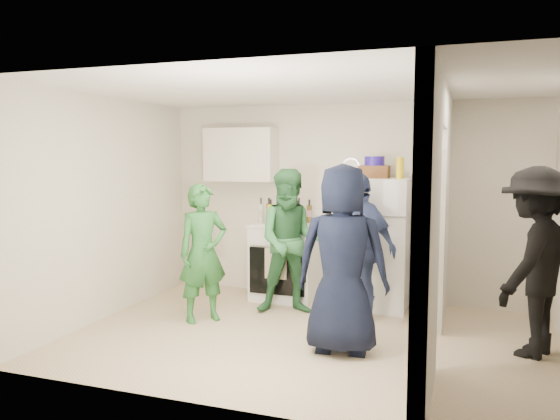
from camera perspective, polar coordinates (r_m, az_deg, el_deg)
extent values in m
plane|color=beige|center=(5.69, 3.14, -13.17)|extent=(4.80, 4.80, 0.00)
plane|color=silver|center=(7.06, 7.02, 0.88)|extent=(4.80, 0.00, 4.80)
plane|color=silver|center=(3.83, -3.82, -3.21)|extent=(4.80, 0.00, 4.80)
plane|color=silver|center=(6.50, -17.58, 0.23)|extent=(0.00, 3.40, 3.40)
plane|color=white|center=(5.42, 3.29, 12.68)|extent=(4.80, 4.80, 0.00)
cube|color=silver|center=(6.31, 16.56, 0.10)|extent=(0.12, 1.20, 2.50)
cube|color=silver|center=(4.13, 15.12, -2.73)|extent=(0.12, 1.20, 2.50)
cube|color=silver|center=(5.20, 16.31, 10.54)|extent=(0.12, 1.00, 0.40)
cube|color=white|center=(7.04, 0.59, -5.35)|extent=(0.82, 0.68, 0.98)
cube|color=silver|center=(7.29, -4.10, 5.78)|extent=(0.95, 0.34, 0.70)
cube|color=white|center=(6.68, 10.48, -3.48)|extent=(0.65, 0.63, 1.57)
cube|color=brown|center=(6.66, 9.82, 3.96)|extent=(0.35, 0.25, 0.15)
cylinder|color=#24148C|center=(6.66, 9.84, 5.07)|extent=(0.24, 0.24, 0.11)
cylinder|color=yellow|center=(6.46, 12.42, 4.30)|extent=(0.09, 0.09, 0.25)
cylinder|color=white|center=(7.01, 7.43, 4.52)|extent=(0.22, 0.02, 0.22)
cube|color=olive|center=(7.00, 6.94, 1.66)|extent=(0.35, 0.08, 0.03)
cylinder|color=#D5E012|center=(6.78, -0.96, -0.51)|extent=(0.09, 0.09, 0.25)
cylinder|color=#A8290B|center=(6.70, 1.83, -1.15)|extent=(0.09, 0.09, 0.12)
imported|color=#307937|center=(6.11, -8.05, -4.47)|extent=(0.65, 0.66, 1.53)
imported|color=#327341|center=(6.36, 1.21, -3.30)|extent=(0.99, 0.88, 1.69)
imported|color=#364476|center=(6.13, 8.06, -3.86)|extent=(1.05, 0.77, 1.66)
imported|color=black|center=(5.10, 6.54, -5.12)|extent=(0.91, 0.63, 1.77)
imported|color=black|center=(5.53, 25.03, -4.90)|extent=(1.09, 1.30, 1.75)
cylinder|color=brown|center=(7.17, -1.17, 0.06)|extent=(0.07, 0.07, 0.31)
cylinder|color=#184A22|center=(6.91, -0.96, -0.16)|extent=(0.06, 0.06, 0.31)
cylinder|color=#AAAFB9|center=(7.11, 0.51, -0.02)|extent=(0.07, 0.07, 0.30)
cylinder|color=brown|center=(6.91, 0.57, -0.42)|extent=(0.07, 0.07, 0.25)
cylinder|color=#9DA8AE|center=(7.07, 1.84, -0.14)|extent=(0.08, 0.08, 0.28)
cylinder|color=#153B26|center=(6.90, 1.99, -0.08)|extent=(0.06, 0.06, 0.33)
cylinder|color=brown|center=(7.01, 3.08, -0.12)|extent=(0.07, 0.07, 0.30)
cylinder|color=#B4BAC1|center=(6.91, -2.00, -0.07)|extent=(0.06, 0.06, 0.33)
cylinder|color=#56280E|center=(7.04, 1.33, -0.31)|extent=(0.06, 0.06, 0.24)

